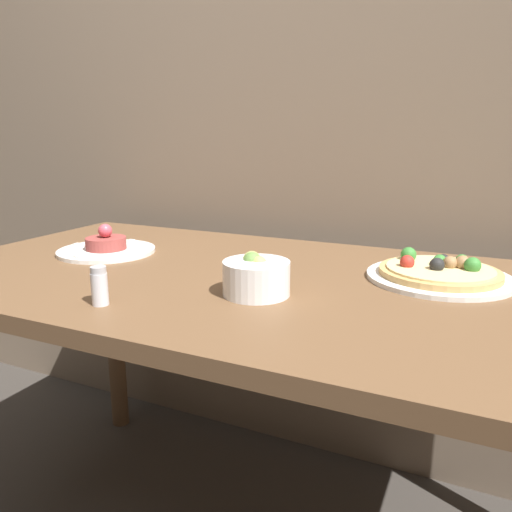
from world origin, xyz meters
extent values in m
cube|color=#84705B|center=(0.00, 0.93, 1.30)|extent=(8.00, 0.05, 2.60)
cube|color=brown|center=(0.00, 0.40, 0.73)|extent=(1.49, 0.80, 0.03)
cylinder|color=brown|center=(-0.68, 0.74, 0.36)|extent=(0.06, 0.06, 0.71)
cylinder|color=white|center=(0.40, 0.54, 0.75)|extent=(0.30, 0.30, 0.01)
cylinder|color=tan|center=(0.40, 0.54, 0.76)|extent=(0.25, 0.25, 0.01)
cylinder|color=beige|center=(0.40, 0.54, 0.77)|extent=(0.22, 0.22, 0.00)
sphere|color=#387F33|center=(0.46, 0.55, 0.78)|extent=(0.03, 0.03, 0.03)
sphere|color=#B22D23|center=(0.33, 0.52, 0.78)|extent=(0.03, 0.03, 0.03)
sphere|color=#997047|center=(0.44, 0.56, 0.78)|extent=(0.03, 0.03, 0.03)
sphere|color=#997047|center=(0.42, 0.55, 0.78)|extent=(0.03, 0.03, 0.03)
sphere|color=black|center=(0.39, 0.52, 0.78)|extent=(0.03, 0.03, 0.03)
sphere|color=#387F33|center=(0.44, 0.59, 0.78)|extent=(0.03, 0.03, 0.03)
sphere|color=#387F33|center=(0.33, 0.59, 0.78)|extent=(0.03, 0.03, 0.03)
sphere|color=#387F33|center=(0.40, 0.57, 0.78)|extent=(0.03, 0.03, 0.03)
sphere|color=#387F33|center=(0.39, 0.56, 0.78)|extent=(0.02, 0.02, 0.02)
sphere|color=black|center=(0.40, 0.58, 0.78)|extent=(0.03, 0.03, 0.03)
cylinder|color=white|center=(-0.42, 0.44, 0.75)|extent=(0.25, 0.25, 0.01)
cylinder|color=#933D38|center=(-0.42, 0.44, 0.77)|extent=(0.10, 0.10, 0.03)
sphere|color=#DB4C5B|center=(-0.42, 0.44, 0.80)|extent=(0.04, 0.04, 0.04)
cube|color=white|center=(-0.33, 0.44, 0.76)|extent=(0.04, 0.02, 0.01)
cube|color=white|center=(-0.42, 0.53, 0.76)|extent=(0.02, 0.04, 0.01)
cube|color=white|center=(-0.50, 0.44, 0.76)|extent=(0.04, 0.02, 0.01)
cube|color=white|center=(-0.42, 0.35, 0.76)|extent=(0.02, 0.04, 0.01)
cylinder|color=white|center=(0.09, 0.29, 0.78)|extent=(0.13, 0.13, 0.07)
sphere|color=#668E42|center=(0.07, 0.30, 0.81)|extent=(0.04, 0.04, 0.04)
sphere|color=#A3B25B|center=(0.07, 0.31, 0.81)|extent=(0.04, 0.04, 0.04)
sphere|color=#A3B25B|center=(0.09, 0.29, 0.81)|extent=(0.03, 0.03, 0.03)
cylinder|color=silver|center=(-0.14, 0.11, 0.78)|extent=(0.03, 0.03, 0.06)
cylinder|color=#B2B2B7|center=(-0.14, 0.11, 0.81)|extent=(0.03, 0.03, 0.01)
camera|label=1|loc=(0.48, -0.55, 1.05)|focal=35.00mm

